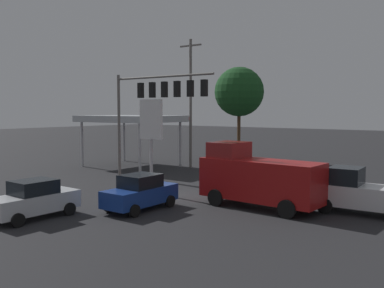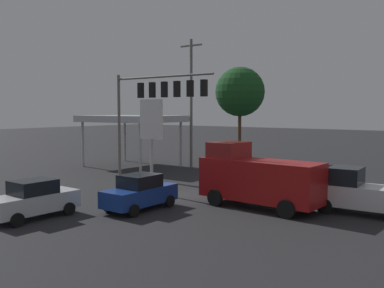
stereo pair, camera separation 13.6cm
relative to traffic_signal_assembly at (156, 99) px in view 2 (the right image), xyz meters
name	(u,v)px [view 2 (the right image)]	position (x,y,z in m)	size (l,w,h in m)	color
ground_plane	(173,195)	(-1.37, -0.07, -6.13)	(200.00, 200.00, 0.00)	#262628
traffic_signal_assembly	(156,99)	(0.00, 0.00, 0.00)	(8.03, 0.43, 7.84)	slate
utility_pole	(191,101)	(5.63, -11.30, 0.16)	(2.40, 0.26, 12.00)	slate
gas_station_canopy	(132,119)	(10.56, -8.39, -1.59)	(8.78, 6.84, 4.90)	#B2B7BC
price_sign	(151,123)	(3.77, -3.68, -1.70)	(2.15, 0.27, 6.25)	#B7B7BC
pickup_parked	(360,193)	(-12.38, -1.97, -5.02)	(5.29, 2.46, 2.40)	silver
sedan_far	(34,199)	(0.51, 8.72, -5.18)	(2.13, 4.44, 1.93)	silver
delivery_truck	(257,178)	(-7.42, 0.01, -4.44)	(6.92, 2.85, 3.58)	maroon
sedan_waiting	(140,192)	(-2.51, 4.20, -5.18)	(2.08, 4.41, 1.93)	navy
street_tree	(240,92)	(5.04, -19.27, 1.25)	(5.32, 5.32, 10.06)	#4C331E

